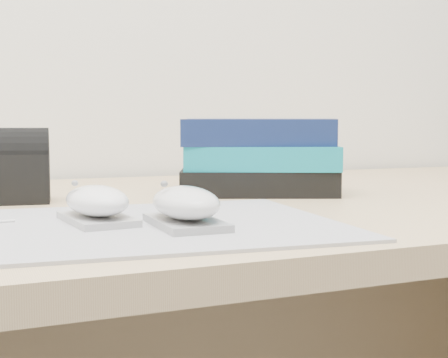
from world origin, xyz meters
name	(u,v)px	position (x,y,z in m)	size (l,w,h in m)	color
desk	(213,342)	(0.00, 1.64, 0.50)	(1.60, 0.80, 0.73)	tan
mousepad	(137,225)	(-0.19, 1.37, 0.73)	(0.40, 0.31, 0.00)	gray
mouse_rear	(97,204)	(-0.23, 1.40, 0.75)	(0.07, 0.11, 0.04)	#A09FA2
mouse_front	(186,206)	(-0.15, 1.34, 0.75)	(0.06, 0.11, 0.05)	gray
book_stack	(257,156)	(0.07, 1.62, 0.79)	(0.28, 0.26, 0.11)	black
pouch	(5,167)	(-0.30, 1.64, 0.78)	(0.12, 0.09, 0.10)	black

